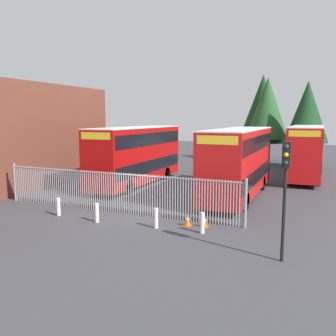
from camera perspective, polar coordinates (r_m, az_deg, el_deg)
ground_plane at (r=26.26m, az=3.43°, el=-3.20°), size 100.00×100.00×0.00m
palisade_fence at (r=19.57m, az=-8.66°, el=-3.64°), size 14.35×0.14×2.35m
double_decker_bus_near_gate at (r=23.39m, az=11.25°, el=1.28°), size 2.54×10.81×4.42m
double_decker_bus_behind_fence_left at (r=27.20m, az=-4.96°, el=2.33°), size 2.54×10.81×4.42m
double_decker_bus_behind_fence_right at (r=32.40m, az=21.20°, el=2.73°), size 2.54×10.81×4.42m
bollard_near_left at (r=19.70m, az=-17.08°, el=-5.94°), size 0.20×0.20×0.95m
bollard_center_front at (r=18.03m, az=-11.29°, el=-7.02°), size 0.20×0.20×0.95m
bollard_near_right at (r=16.78m, az=-1.93°, el=-8.00°), size 0.20×0.20×0.95m
bollard_far_right at (r=16.12m, az=5.49°, el=-8.71°), size 0.20×0.20×0.95m
traffic_cone_by_gate at (r=17.05m, az=5.83°, el=-8.43°), size 0.34×0.34×0.59m
traffic_cone_mid_forecourt at (r=17.17m, az=3.12°, el=-8.29°), size 0.34×0.34×0.59m
traffic_light_kerbside at (r=13.06m, az=18.21°, el=-1.73°), size 0.28×0.33×4.30m
tree_tall_back at (r=43.20m, az=14.83°, el=9.12°), size 5.45×5.45×10.03m
tree_short_side at (r=38.55m, az=21.31°, el=8.33°), size 4.27×4.27×8.73m
tree_mid_row at (r=41.38m, az=15.56°, el=9.18°), size 4.69×4.69×9.51m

